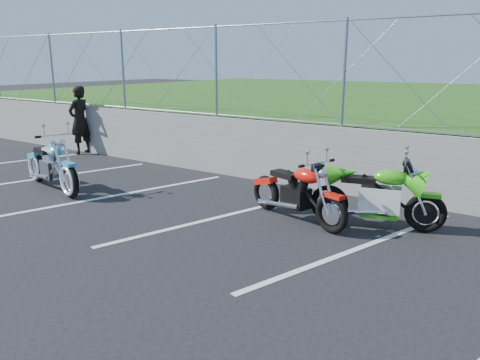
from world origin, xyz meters
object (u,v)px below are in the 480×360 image
Objects in this scene: sportbike_green at (378,199)px; cruiser_turquoise at (52,167)px; naked_orange at (298,195)px; person_standing at (80,120)px.

cruiser_turquoise is at bearing 179.70° from sportbike_green.
cruiser_turquoise reaches higher than sportbike_green.
naked_orange is 1.08× the size of person_standing.
cruiser_turquoise is at bearing 39.13° from person_standing.
sportbike_green is at bearing 76.67° from person_standing.
cruiser_turquoise is 3.91m from person_standing.
person_standing reaches higher than cruiser_turquoise.
cruiser_turquoise is 6.30m from sportbike_green.
person_standing reaches higher than naked_orange.
person_standing is (-7.66, 1.70, 0.49)m from naked_orange.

